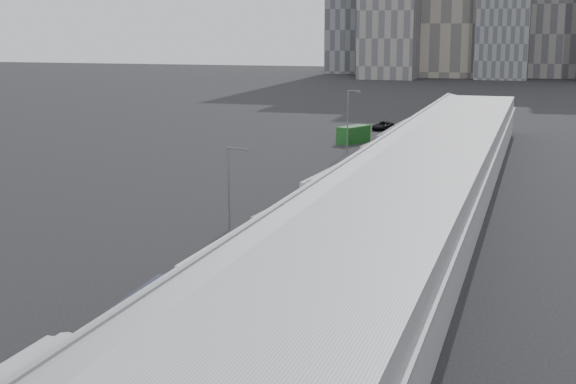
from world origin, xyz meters
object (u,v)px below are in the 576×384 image
at_px(shipping_container, 353,135).
at_px(bus_1, 136,335).
at_px(bus_3, 290,223).
at_px(suv, 383,126).
at_px(bus_9, 423,123).
at_px(bus_2, 230,268).
at_px(bus_7, 393,143).
at_px(bus_4, 333,190).
at_px(street_lamp_near, 230,182).
at_px(bus_8, 409,132).
at_px(bus_5, 356,174).
at_px(street_lamp_far, 349,117).
at_px(bus_6, 382,154).
at_px(bus_10, 430,117).

bearing_deg(shipping_container, bus_1, -60.42).
height_order(bus_3, suv, bus_3).
bearing_deg(bus_9, shipping_container, -108.13).
height_order(bus_1, bus_2, bus_2).
bearing_deg(bus_7, bus_4, -89.06).
distance_m(street_lamp_near, shipping_container, 63.24).
relative_size(bus_7, shipping_container, 2.18).
bearing_deg(bus_1, shipping_container, 92.26).
bearing_deg(bus_4, street_lamp_near, -111.07).
distance_m(bus_1, bus_8, 98.22).
relative_size(bus_1, bus_5, 0.94).
distance_m(bus_9, suv, 7.65).
distance_m(bus_2, suv, 99.58).
bearing_deg(bus_9, street_lamp_far, -97.62).
height_order(bus_2, shipping_container, bus_2).
distance_m(bus_2, bus_3, 15.25).
height_order(bus_5, bus_9, bus_5).
distance_m(bus_8, suv, 16.61).
bearing_deg(bus_5, bus_7, 91.43).
bearing_deg(shipping_container, bus_2, -59.26).
bearing_deg(bus_4, bus_8, 94.00).
xyz_separation_m(bus_1, bus_9, (0.26, 114.48, -0.00)).
height_order(bus_3, bus_6, bus_6).
distance_m(bus_2, bus_7, 69.41).
relative_size(bus_1, bus_7, 0.91).
height_order(bus_4, bus_8, bus_4).
relative_size(bus_10, street_lamp_near, 1.52).
distance_m(shipping_container, suv, 19.67).
relative_size(bus_7, bus_10, 1.09).
distance_m(bus_9, bus_10, 10.83).
xyz_separation_m(bus_3, bus_6, (0.19, 43.58, 0.10)).
bearing_deg(bus_10, bus_2, -90.32).
bearing_deg(bus_6, street_lamp_near, -93.06).
distance_m(bus_7, suv, 30.79).
xyz_separation_m(bus_7, street_lamp_far, (-6.88, -1.10, 3.96)).
distance_m(bus_1, shipping_container, 93.82).
bearing_deg(suv, shipping_container, -82.50).
bearing_deg(suv, bus_8, -51.95).
relative_size(bus_9, street_lamp_far, 1.25).
distance_m(bus_5, street_lamp_near, 26.09).
bearing_deg(street_lamp_far, bus_1, -85.31).
relative_size(bus_1, street_lamp_near, 1.51).
xyz_separation_m(bus_5, bus_8, (-0.31, 42.84, -0.00)).
height_order(bus_4, bus_6, bus_4).
bearing_deg(bus_9, bus_6, -85.14).
bearing_deg(bus_8, bus_3, -87.64).
bearing_deg(bus_10, bus_9, -90.11).
bearing_deg(bus_3, bus_8, 94.99).
relative_size(bus_8, shipping_container, 2.12).
relative_size(bus_9, bus_10, 1.00).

